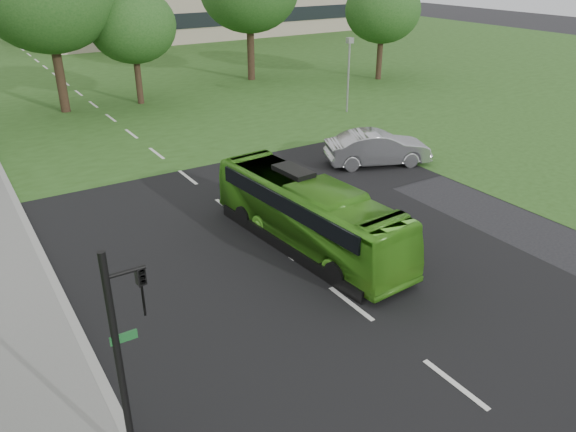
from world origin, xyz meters
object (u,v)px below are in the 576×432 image
object	(u,v)px
bus	(308,213)
traffic_light	(126,349)
tree_park_c	(132,26)
camera_pole	(349,65)
tree_park_e	(383,10)
sedan	(378,148)

from	to	relation	value
bus	traffic_light	size ratio (longest dim) A/B	1.76
tree_park_c	traffic_light	xyz separation A→B (m)	(-9.88, -28.89, -2.16)
traffic_light	camera_pole	xyz separation A→B (m)	(20.33, 19.63, 0.08)
tree_park_e	camera_pole	distance (m)	11.13
camera_pole	tree_park_e	bearing A→B (deg)	43.96
sedan	tree_park_e	bearing A→B (deg)	-19.33
bus	camera_pole	bearing A→B (deg)	43.55
bus	tree_park_e	bearing A→B (deg)	40.14
camera_pole	sedan	bearing A→B (deg)	-114.19
tree_park_e	sedan	xyz separation A→B (m)	(-13.31, -15.42, -4.44)
bus	traffic_light	bearing A→B (deg)	-147.79
tree_park_e	bus	xyz separation A→B (m)	(-20.77, -20.48, -4.05)
traffic_light	tree_park_c	bearing A→B (deg)	61.20
sedan	camera_pole	world-z (taller)	camera_pole
tree_park_e	traffic_light	distance (m)	39.19
sedan	traffic_light	world-z (taller)	traffic_light
tree_park_c	sedan	bearing A→B (deg)	-72.51
bus	sedan	bearing A→B (deg)	29.68
bus	camera_pole	xyz separation A→B (m)	(12.28, 13.64, 1.76)
bus	traffic_light	xyz separation A→B (m)	(-8.05, -5.99, 1.68)
tree_park_e	sedan	size ratio (longest dim) A/B	1.56
traffic_light	camera_pole	world-z (taller)	traffic_light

